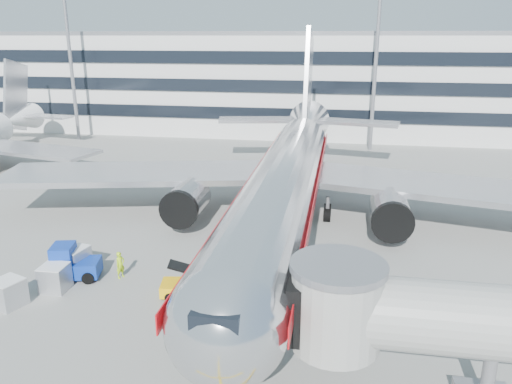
% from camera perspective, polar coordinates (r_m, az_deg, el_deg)
% --- Properties ---
extents(ground, '(180.00, 180.00, 0.00)m').
position_cam_1_polar(ground, '(30.83, 1.08, -11.71)').
color(ground, gray).
rests_on(ground, ground).
extents(lead_in_line, '(0.25, 70.00, 0.01)m').
position_cam_1_polar(lead_in_line, '(39.78, 3.29, -4.75)').
color(lead_in_line, yellow).
rests_on(lead_in_line, ground).
extents(main_jet, '(50.95, 48.70, 16.06)m').
position_cam_1_polar(main_jet, '(40.03, 3.68, 1.79)').
color(main_jet, silver).
rests_on(main_jet, ground).
extents(terminal, '(150.00, 24.25, 15.60)m').
position_cam_1_polar(terminal, '(84.97, 7.23, 12.45)').
color(terminal, silver).
rests_on(terminal, ground).
extents(light_mast_west, '(2.40, 1.20, 25.45)m').
position_cam_1_polar(light_mast_west, '(78.94, -20.69, 16.29)').
color(light_mast_west, gray).
rests_on(light_mast_west, ground).
extents(light_mast_centre, '(2.40, 1.20, 25.45)m').
position_cam_1_polar(light_mast_centre, '(68.73, 13.72, 16.87)').
color(light_mast_centre, gray).
rests_on(light_mast_centre, ground).
extents(belt_loader, '(4.69, 2.30, 2.19)m').
position_cam_1_polar(belt_loader, '(30.66, -6.68, -10.68)').
color(belt_loader, '#F7B50A').
rests_on(belt_loader, ground).
extents(baggage_tug, '(3.40, 2.56, 2.31)m').
position_cam_1_polar(baggage_tug, '(34.47, -20.33, -7.70)').
color(baggage_tug, '#0E329D').
rests_on(baggage_tug, ground).
extents(cargo_container_left, '(1.97, 1.97, 1.63)m').
position_cam_1_polar(cargo_container_left, '(32.68, -26.43, -10.28)').
color(cargo_container_left, '#B2B4B9').
rests_on(cargo_container_left, ground).
extents(cargo_container_right, '(2.03, 2.03, 1.85)m').
position_cam_1_polar(cargo_container_right, '(35.05, -20.15, -7.40)').
color(cargo_container_right, '#B2B4B9').
rests_on(cargo_container_right, ground).
extents(cargo_container_front, '(1.57, 1.57, 1.63)m').
position_cam_1_polar(cargo_container_front, '(33.40, -22.01, -9.09)').
color(cargo_container_front, '#B2B4B9').
rests_on(cargo_container_front, ground).
extents(ramp_worker, '(0.67, 0.78, 1.79)m').
position_cam_1_polar(ramp_worker, '(33.62, -15.25, -8.05)').
color(ramp_worker, '#B1E217').
rests_on(ramp_worker, ground).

